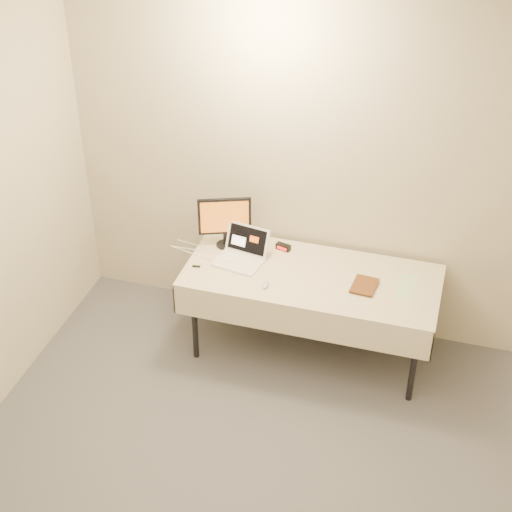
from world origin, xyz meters
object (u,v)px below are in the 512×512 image
(monitor, at_px, (225,219))
(book, at_px, (354,272))
(table, at_px, (311,282))
(laptop, at_px, (242,253))

(monitor, distance_m, book, 1.07)
(table, xyz_separation_m, book, (0.31, -0.03, 0.18))
(laptop, bearing_deg, monitor, 151.27)
(monitor, xyz_separation_m, book, (1.04, -0.22, -0.13))
(laptop, height_order, book, same)
(book, bearing_deg, table, 179.05)
(laptop, relative_size, book, 1.73)
(table, distance_m, monitor, 0.81)
(laptop, bearing_deg, table, 4.70)
(monitor, bearing_deg, laptop, -59.86)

